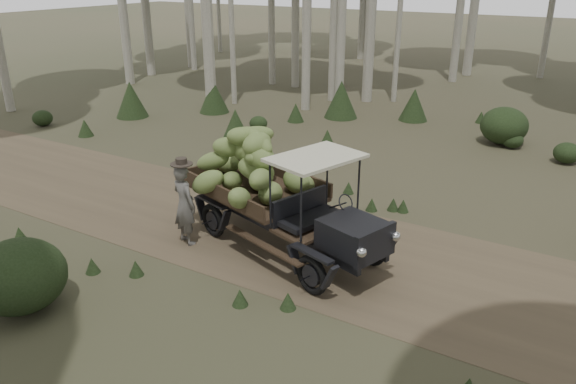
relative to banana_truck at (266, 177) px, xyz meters
The scene contains 5 objects.
ground 1.48m from the banana_truck, 21.04° to the left, with size 120.00×120.00×0.00m, color #473D2B.
dirt_track 1.48m from the banana_truck, 21.04° to the left, with size 70.00×4.00×0.01m, color brown.
banana_truck is the anchor object (origin of this frame).
farmer 1.70m from the banana_truck, 143.86° to the right, with size 0.69×0.55×1.79m.
undergrowth 1.04m from the banana_truck, 44.88° to the left, with size 21.41×21.38×1.35m.
Camera 1 is at (5.12, -8.79, 5.19)m, focal length 35.00 mm.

